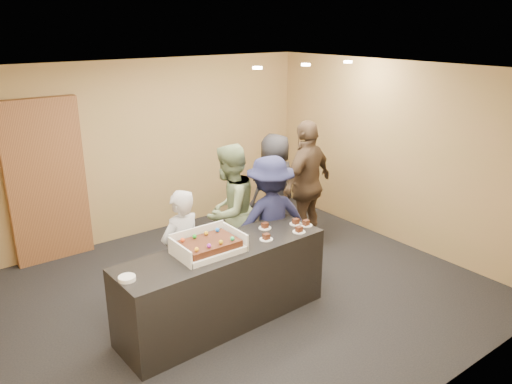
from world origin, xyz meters
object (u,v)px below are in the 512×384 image
at_px(person_dark_suit, 275,186).
at_px(person_navy_man, 270,220).
at_px(plate_stack, 127,278).
at_px(storage_cabinet, 46,182).
at_px(sheet_cake, 208,244).
at_px(person_sage_man, 229,212).
at_px(person_brown_extra, 307,184).
at_px(serving_counter, 224,285).
at_px(cake_box, 207,247).
at_px(person_server_grey, 182,253).

bearing_deg(person_dark_suit, person_navy_man, 49.84).
bearing_deg(person_navy_man, plate_stack, 26.39).
bearing_deg(person_dark_suit, storage_cabinet, -21.29).
relative_size(sheet_cake, person_navy_man, 0.36).
bearing_deg(person_sage_man, person_navy_man, 102.18).
relative_size(person_sage_man, person_brown_extra, 0.93).
distance_m(storage_cabinet, plate_stack, 2.85).
relative_size(serving_counter, cake_box, 3.43).
bearing_deg(person_sage_man, plate_stack, 3.56).
height_order(person_navy_man, person_dark_suit, person_navy_man).
xyz_separation_m(storage_cabinet, person_server_grey, (0.77, -2.34, -0.39)).
bearing_deg(plate_stack, sheet_cake, 3.13).
height_order(plate_stack, person_navy_man, person_navy_man).
bearing_deg(cake_box, person_brown_extra, 22.55).
relative_size(sheet_cake, person_brown_extra, 0.31).
distance_m(serving_counter, sheet_cake, 0.58).
xyz_separation_m(plate_stack, person_navy_man, (2.12, 0.50, -0.09)).
relative_size(cake_box, sheet_cake, 1.17).
bearing_deg(sheet_cake, person_brown_extra, 23.09).
height_order(person_sage_man, person_navy_man, person_sage_man).
bearing_deg(person_navy_man, serving_counter, 37.14).
xyz_separation_m(cake_box, person_navy_man, (1.18, 0.42, -0.12)).
bearing_deg(person_server_grey, sheet_cake, 88.24).
relative_size(serving_counter, person_server_grey, 1.62).
xyz_separation_m(serving_counter, person_server_grey, (-0.26, 0.45, 0.29)).
height_order(cake_box, sheet_cake, cake_box).
bearing_deg(serving_counter, person_server_grey, 117.79).
bearing_deg(storage_cabinet, plate_stack, -91.56).
bearing_deg(plate_stack, person_navy_man, 13.31).
bearing_deg(person_dark_suit, cake_box, 36.51).
bearing_deg(sheet_cake, person_sage_man, 45.71).
height_order(serving_counter, person_navy_man, person_navy_man).
bearing_deg(person_brown_extra, person_server_grey, -2.29).
height_order(serving_counter, person_sage_man, person_sage_man).
bearing_deg(serving_counter, sheet_cake, 177.97).
bearing_deg(storage_cabinet, sheet_cake, -72.92).
bearing_deg(person_navy_man, person_sage_man, -40.75).
relative_size(storage_cabinet, person_sage_man, 1.28).
bearing_deg(serving_counter, person_dark_suit, 35.81).
xyz_separation_m(storage_cabinet, sheet_cake, (0.86, -2.79, -0.14)).
height_order(person_brown_extra, person_dark_suit, person_brown_extra).
height_order(sheet_cake, person_dark_suit, person_dark_suit).
bearing_deg(person_server_grey, serving_counter, 107.82).
distance_m(storage_cabinet, sheet_cake, 2.92).
distance_m(storage_cabinet, person_sage_man, 2.58).
xyz_separation_m(cake_box, person_brown_extra, (2.31, 0.96, 0.00)).
relative_size(plate_stack, person_sage_man, 0.09).
height_order(storage_cabinet, plate_stack, storage_cabinet).
distance_m(person_brown_extra, person_dark_suit, 0.58).
xyz_separation_m(storage_cabinet, person_navy_man, (2.04, -2.34, -0.31)).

